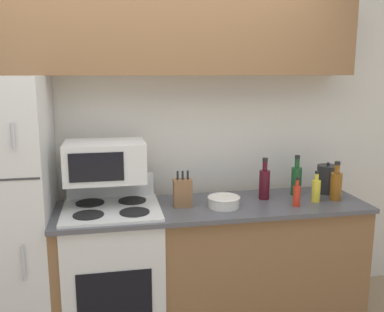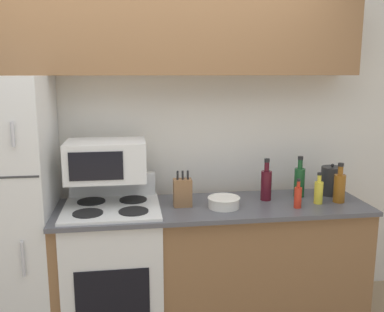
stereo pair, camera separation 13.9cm
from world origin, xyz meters
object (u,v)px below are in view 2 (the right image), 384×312
at_px(knife_block, 183,192).
at_px(bottle_hot_sauce, 298,196).
at_px(kettle, 332,181).
at_px(stove, 114,269).
at_px(bottle_whiskey, 339,187).
at_px(bottle_wine_red, 266,184).
at_px(microwave, 106,160).
at_px(bowl, 224,202).
at_px(bottle_wine_green, 299,181).
at_px(bottle_cooking_spray, 319,191).

height_order(knife_block, bottle_hot_sauce, knife_block).
bearing_deg(bottle_hot_sauce, kettle, 35.91).
xyz_separation_m(stove, kettle, (1.60, 0.12, 0.53)).
relative_size(knife_block, bottle_hot_sauce, 1.24).
bearing_deg(bottle_whiskey, bottle_wine_red, 166.04).
xyz_separation_m(knife_block, bottle_wine_red, (0.60, 0.06, 0.02)).
relative_size(microwave, bowl, 2.39).
bearing_deg(stove, microwave, 107.71).
relative_size(stove, bottle_wine_red, 3.60).
bearing_deg(bottle_wine_green, bottle_cooking_spray, -69.67).
xyz_separation_m(microwave, bottle_wine_red, (1.11, -0.04, -0.20)).
bearing_deg(kettle, bottle_wine_red, -173.24).
distance_m(bottle_cooking_spray, bottle_wine_red, 0.36).
bearing_deg(bowl, bottle_hot_sauce, -8.45).
height_order(bowl, bottle_whiskey, bottle_whiskey).
xyz_separation_m(bowl, bottle_wine_green, (0.60, 0.18, 0.08)).
height_order(microwave, bottle_hot_sauce, microwave).
relative_size(knife_block, bottle_whiskey, 0.89).
relative_size(microwave, kettle, 2.24).
bearing_deg(bottle_wine_red, bottle_whiskey, -13.96).
bearing_deg(bowl, bottle_whiskey, 0.57).
bearing_deg(microwave, bottle_wine_red, -1.84).
relative_size(knife_block, kettle, 1.06).
bearing_deg(bottle_wine_green, bottle_whiskey, -37.44).
xyz_separation_m(bowl, bottle_wine_red, (0.33, 0.13, 0.08)).
distance_m(bowl, bottle_hot_sauce, 0.50).
bearing_deg(stove, bottle_whiskey, -2.26).
xyz_separation_m(bowl, bottle_whiskey, (0.83, 0.01, 0.07)).
distance_m(stove, knife_block, 0.70).
distance_m(bottle_wine_red, bottle_wine_green, 0.27).
bearing_deg(bottle_whiskey, kettle, 80.38).
xyz_separation_m(stove, bowl, (0.75, -0.07, 0.46)).
bearing_deg(bottle_hot_sauce, bottle_cooking_spray, 21.85).
height_order(knife_block, bottle_wine_green, bottle_wine_green).
relative_size(bottle_whiskey, bottle_wine_green, 0.93).
height_order(bottle_whiskey, kettle, bottle_whiskey).
height_order(bottle_wine_green, bottle_hot_sauce, bottle_wine_green).
relative_size(bottle_cooking_spray, bottle_wine_green, 0.73).
bearing_deg(bottle_wine_green, microwave, -179.43).
bearing_deg(bottle_cooking_spray, stove, 177.09).
distance_m(knife_block, bottle_wine_red, 0.61).
xyz_separation_m(stove, bottle_whiskey, (1.57, -0.06, 0.53)).
xyz_separation_m(knife_block, bottle_whiskey, (1.10, -0.06, 0.01)).
bearing_deg(knife_block, microwave, 169.55).
bearing_deg(stove, kettle, 4.35).
bearing_deg(bottle_wine_red, bottle_cooking_spray, -21.53).
xyz_separation_m(stove, knife_block, (0.48, 0.00, 0.52)).
xyz_separation_m(microwave, bottle_hot_sauce, (1.27, -0.24, -0.24)).
height_order(bottle_hot_sauce, kettle, kettle).
distance_m(microwave, bowl, 0.84).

